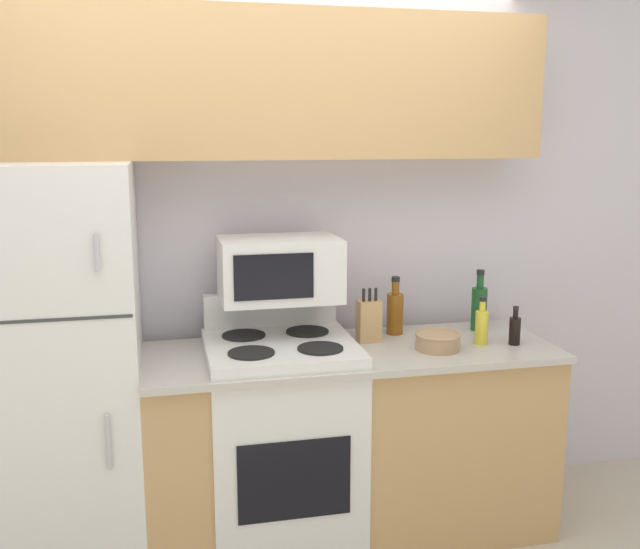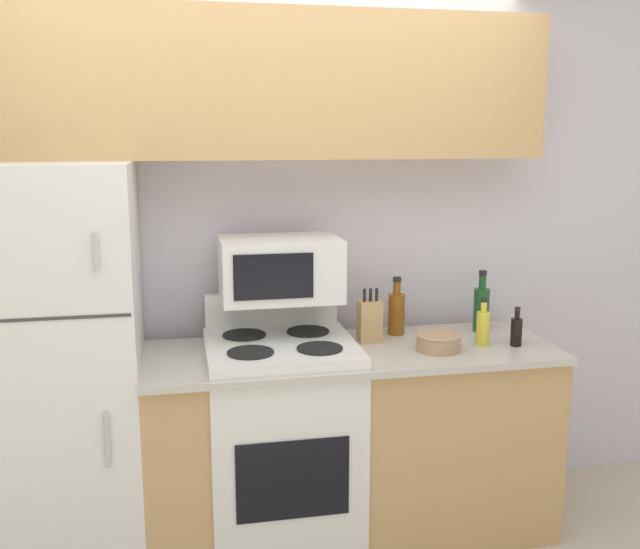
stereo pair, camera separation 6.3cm
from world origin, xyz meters
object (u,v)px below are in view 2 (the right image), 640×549
object	(u,v)px
bowl	(438,341)
knife_block	(370,321)
refrigerator	(58,371)
stove	(282,441)
bottle_wine_green	(481,307)
bottle_soy_sauce	(516,331)
bottle_cooking_spray	(483,327)
bottle_whiskey	(396,312)
microwave	(280,269)

from	to	relation	value
bowl	knife_block	bearing A→B (deg)	143.43
refrigerator	stove	size ratio (longest dim) A/B	1.56
bottle_wine_green	bottle_soy_sauce	xyz separation A→B (m)	(0.05, -0.27, -0.05)
knife_block	bottle_cooking_spray	bearing A→B (deg)	-17.96
refrigerator	bottle_cooking_spray	bearing A→B (deg)	-3.25
refrigerator	stove	world-z (taller)	refrigerator
bowl	bottle_wine_green	size ratio (longest dim) A/B	0.69
bottle_whiskey	bottle_cooking_spray	xyz separation A→B (m)	(0.33, -0.25, -0.02)
refrigerator	bottle_soy_sauce	size ratio (longest dim) A/B	9.68
refrigerator	microwave	size ratio (longest dim) A/B	3.27
stove	bottle_cooking_spray	xyz separation A→B (m)	(0.92, -0.06, 0.50)
knife_block	bottle_cooking_spray	distance (m)	0.52
knife_block	bowl	size ratio (longest dim) A/B	1.22
microwave	bottle_cooking_spray	size ratio (longest dim) A/B	2.42
stove	microwave	distance (m)	0.78
stove	bottle_cooking_spray	bearing A→B (deg)	-3.77
stove	bottle_wine_green	size ratio (longest dim) A/B	3.72
microwave	bottle_wine_green	size ratio (longest dim) A/B	1.78
bottle_soy_sauce	bottle_cooking_spray	distance (m)	0.15
refrigerator	bottle_wine_green	distance (m)	1.97
refrigerator	bottle_wine_green	world-z (taller)	refrigerator
bottle_whiskey	bottle_wine_green	distance (m)	0.43
microwave	bowl	xyz separation A→B (m)	(0.68, -0.22, -0.31)
microwave	bottle_whiskey	distance (m)	0.63
bottle_wine_green	bottle_cooking_spray	xyz separation A→B (m)	(-0.09, -0.23, -0.03)
microwave	bottle_cooking_spray	distance (m)	0.96
bowl	microwave	bearing A→B (deg)	161.93
bowl	bottle_cooking_spray	world-z (taller)	bottle_cooking_spray
bottle_wine_green	bottle_cooking_spray	world-z (taller)	bottle_wine_green
knife_block	bottle_soy_sauce	distance (m)	0.67
knife_block	bowl	xyz separation A→B (m)	(0.26, -0.20, -0.06)
bowl	bottle_soy_sauce	distance (m)	0.37
stove	bottle_cooking_spray	world-z (taller)	bottle_cooking_spray
microwave	knife_block	size ratio (longest dim) A/B	2.10
refrigerator	stove	bearing A→B (deg)	-2.74
bottle_wine_green	bottle_soy_sauce	size ratio (longest dim) A/B	1.67
bottle_wine_green	bottle_soy_sauce	distance (m)	0.28
knife_block	bottle_wine_green	world-z (taller)	bottle_wine_green
bottle_whiskey	bottle_cooking_spray	distance (m)	0.42
stove	bowl	xyz separation A→B (m)	(0.70, -0.10, 0.45)
bottle_soy_sauce	bottle_cooking_spray	xyz separation A→B (m)	(-0.15, 0.04, 0.02)
stove	refrigerator	bearing A→B (deg)	177.26
knife_block	bowl	bearing A→B (deg)	-36.57
stove	bottle_wine_green	bearing A→B (deg)	9.40
bottle_wine_green	bottle_soy_sauce	bearing A→B (deg)	-78.90
bottle_whiskey	bottle_wine_green	bearing A→B (deg)	-3.38
bowl	bottle_cooking_spray	bearing A→B (deg)	9.11
microwave	bottle_soy_sauce	world-z (taller)	microwave
bowl	bottle_wine_green	bearing A→B (deg)	39.68
bottle_wine_green	bottle_cooking_spray	size ratio (longest dim) A/B	1.36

